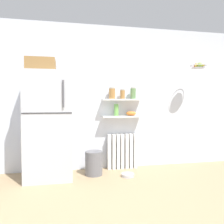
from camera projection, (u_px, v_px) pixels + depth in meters
ground_plane at (150, 201)px, 2.74m from camera, size 7.04×7.04×0.00m
back_wall at (120, 98)px, 4.21m from camera, size 7.04×0.10×2.60m
refrigerator at (49, 122)px, 3.59m from camera, size 0.72×0.71×1.89m
radiator at (122, 151)px, 4.12m from camera, size 0.54×0.12×0.63m
wall_shelf_lower at (123, 117)px, 4.06m from camera, size 0.73×0.22×0.02m
wall_shelf_upper at (123, 100)px, 4.05m from camera, size 0.73×0.22×0.02m
storage_jar_0 at (112, 93)px, 4.01m from camera, size 0.11×0.11×0.20m
storage_jar_1 at (123, 94)px, 4.05m from camera, size 0.09×0.09×0.17m
storage_jar_2 at (133, 93)px, 4.09m from camera, size 0.10×0.10×0.21m
vase at (116, 110)px, 4.04m from camera, size 0.08×0.08×0.21m
shelf_bowl at (131, 113)px, 4.09m from camera, size 0.18×0.18×0.08m
trash_bin at (94, 163)px, 3.75m from camera, size 0.29×0.29×0.40m
pet_food_bowl at (128, 175)px, 3.66m from camera, size 0.21×0.21×0.05m
hanging_fruit_basket at (198, 66)px, 4.03m from camera, size 0.29×0.29×0.09m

